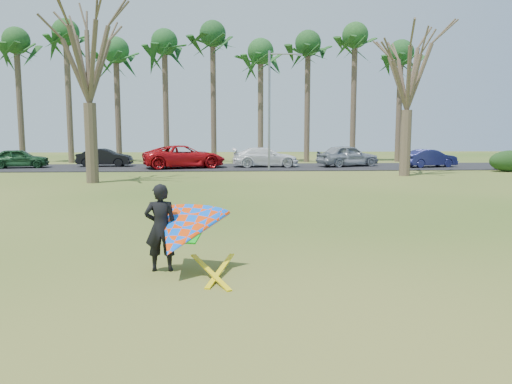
{
  "coord_description": "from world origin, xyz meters",
  "views": [
    {
      "loc": [
        -0.77,
        -11.87,
        2.87
      ],
      "look_at": [
        0.0,
        2.0,
        1.1
      ],
      "focal_mm": 35.0,
      "sensor_mm": 36.0,
      "label": 1
    }
  ],
  "objects": [
    {
      "name": "car_2",
      "position": [
        -3.94,
        24.19,
        0.87
      ],
      "size": [
        6.37,
        4.24,
        1.62
      ],
      "primitive_type": "imported",
      "rotation": [
        0.0,
        0.0,
        1.86
      ],
      "color": "#B80E13",
      "rests_on": "parking_strip"
    },
    {
      "name": "palm_6",
      "position": [
        2.0,
        31.0,
        9.17
      ],
      "size": [
        4.84,
        4.84,
        10.84
      ],
      "color": "brown",
      "rests_on": "ground"
    },
    {
      "name": "car_0",
      "position": [
        -15.81,
        24.87,
        0.75
      ],
      "size": [
        4.25,
        2.34,
        1.37
      ],
      "primitive_type": "imported",
      "rotation": [
        0.0,
        0.0,
        1.76
      ],
      "color": "#1A4121",
      "rests_on": "parking_strip"
    },
    {
      "name": "streetlight",
      "position": [
        2.16,
        22.0,
        4.46
      ],
      "size": [
        2.28,
        0.18,
        8.0
      ],
      "color": "gray",
      "rests_on": "ground"
    },
    {
      "name": "palm_7",
      "position": [
        6.0,
        31.0,
        9.85
      ],
      "size": [
        4.84,
        4.84,
        11.54
      ],
      "color": "#4B3A2D",
      "rests_on": "ground"
    },
    {
      "name": "palm_8",
      "position": [
        10.0,
        31.0,
        10.52
      ],
      "size": [
        4.84,
        4.84,
        12.24
      ],
      "color": "brown",
      "rests_on": "ground"
    },
    {
      "name": "car_3",
      "position": [
        1.97,
        24.95,
        0.77
      ],
      "size": [
        4.93,
        2.08,
        1.42
      ],
      "primitive_type": "imported",
      "rotation": [
        0.0,
        0.0,
        1.59
      ],
      "color": "white",
      "rests_on": "parking_strip"
    },
    {
      "name": "palm_5",
      "position": [
        -2.0,
        31.0,
        10.52
      ],
      "size": [
        4.84,
        4.84,
        12.24
      ],
      "color": "brown",
      "rests_on": "ground"
    },
    {
      "name": "car_4",
      "position": [
        8.16,
        25.06,
        0.86
      ],
      "size": [
        5.05,
        3.35,
        1.6
      ],
      "primitive_type": "imported",
      "rotation": [
        0.0,
        0.0,
        1.91
      ],
      "color": "#91969D",
      "rests_on": "parking_strip"
    },
    {
      "name": "ground",
      "position": [
        0.0,
        0.0,
        0.0
      ],
      "size": [
        100.0,
        100.0,
        0.0
      ],
      "primitive_type": "plane",
      "color": "#204D10",
      "rests_on": "ground"
    },
    {
      "name": "bare_tree_right",
      "position": [
        10.0,
        18.0,
        6.57
      ],
      "size": [
        6.27,
        6.27,
        9.21
      ],
      "color": "brown",
      "rests_on": "ground"
    },
    {
      "name": "car_1",
      "position": [
        -10.0,
        25.98,
        0.72
      ],
      "size": [
        4.02,
        1.47,
        1.31
      ],
      "primitive_type": "imported",
      "rotation": [
        0.0,
        0.0,
        1.55
      ],
      "color": "black",
      "rests_on": "parking_strip"
    },
    {
      "name": "hedge_near",
      "position": [
        18.08,
        20.48,
        0.71
      ],
      "size": [
        2.85,
        1.29,
        1.42
      ],
      "primitive_type": "ellipsoid",
      "color": "#163412",
      "rests_on": "ground"
    },
    {
      "name": "car_5",
      "position": [
        14.03,
        24.0,
        0.71
      ],
      "size": [
        4.14,
        2.22,
        1.29
      ],
      "primitive_type": "imported",
      "rotation": [
        0.0,
        0.0,
        1.8
      ],
      "color": "navy",
      "rests_on": "parking_strip"
    },
    {
      "name": "parking_strip",
      "position": [
        0.0,
        25.0,
        0.03
      ],
      "size": [
        46.0,
        7.0,
        0.06
      ],
      "primitive_type": "cube",
      "color": "black",
      "rests_on": "ground"
    },
    {
      "name": "palm_4",
      "position": [
        -6.0,
        31.0,
        9.85
      ],
      "size": [
        4.84,
        4.84,
        11.54
      ],
      "color": "#4D3D2E",
      "rests_on": "ground"
    },
    {
      "name": "palm_1",
      "position": [
        -18.0,
        31.0,
        9.85
      ],
      "size": [
        4.84,
        4.84,
        11.54
      ],
      "color": "#4F412F",
      "rests_on": "ground"
    },
    {
      "name": "palm_2",
      "position": [
        -14.0,
        31.0,
        10.52
      ],
      "size": [
        4.84,
        4.84,
        12.24
      ],
      "color": "#4B3E2D",
      "rests_on": "ground"
    },
    {
      "name": "bare_tree_left",
      "position": [
        -8.0,
        15.0,
        6.92
      ],
      "size": [
        6.6,
        6.6,
        9.7
      ],
      "color": "#4B3B2D",
      "rests_on": "ground"
    },
    {
      "name": "palm_9",
      "position": [
        14.0,
        31.0,
        9.17
      ],
      "size": [
        4.84,
        4.84,
        10.84
      ],
      "color": "#4F3E2F",
      "rests_on": "ground"
    },
    {
      "name": "kite_flyer",
      "position": [
        -1.74,
        -2.14,
        0.85
      ],
      "size": [
        2.13,
        2.39,
        2.02
      ],
      "color": "black",
      "rests_on": "ground"
    },
    {
      "name": "palm_3",
      "position": [
        -10.0,
        31.0,
        9.17
      ],
      "size": [
        4.84,
        4.84,
        10.84
      ],
      "color": "#47382A",
      "rests_on": "ground"
    },
    {
      "name": "hedge_far",
      "position": [
        18.8,
        21.8,
        0.68
      ],
      "size": [
        2.46,
        1.16,
        1.37
      ],
      "primitive_type": "ellipsoid",
      "color": "#133616",
      "rests_on": "ground"
    }
  ]
}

